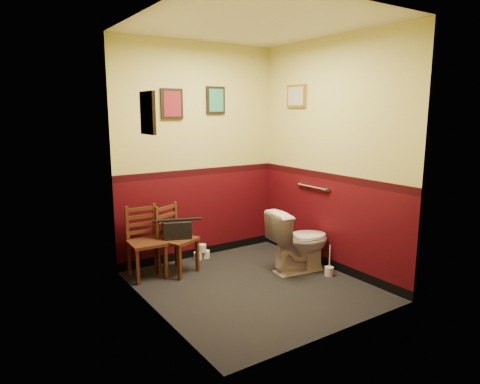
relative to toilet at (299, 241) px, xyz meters
name	(u,v)px	position (x,y,z in m)	size (l,w,h in m)	color
floor	(253,286)	(-0.72, -0.07, -0.36)	(2.20, 2.40, 0.00)	black
ceiling	(254,23)	(-0.72, -0.07, 2.34)	(2.20, 2.40, 0.00)	silver
wall_back	(198,153)	(-0.72, 1.13, 0.99)	(2.20, 2.70, 0.00)	#43070E
wall_front	(341,177)	(-0.72, -1.27, 0.99)	(2.20, 2.70, 0.00)	#43070E
wall_left	(152,170)	(-1.82, -0.07, 0.99)	(2.40, 2.70, 0.00)	#43070E
wall_right	(330,156)	(0.38, -0.07, 0.99)	(2.40, 2.70, 0.00)	#43070E
grab_bar	(313,187)	(0.35, 0.18, 0.59)	(0.05, 0.56, 0.06)	silver
framed_print_back_a	(172,104)	(-1.07, 1.11, 1.59)	(0.28, 0.04, 0.36)	black
framed_print_back_b	(216,100)	(-0.47, 1.11, 1.64)	(0.26, 0.04, 0.34)	black
framed_print_left	(148,113)	(-1.80, 0.03, 1.49)	(0.04, 0.30, 0.38)	black
framed_print_right	(297,96)	(0.36, 0.53, 1.69)	(0.04, 0.34, 0.28)	olive
toilet	(299,241)	(0.00, 0.00, 0.00)	(0.42, 0.74, 0.73)	white
toilet_brush	(329,271)	(0.19, -0.31, -0.31)	(0.10, 0.10, 0.37)	silver
chair_left	(145,242)	(-1.57, 0.84, 0.04)	(0.40, 0.40, 0.81)	#5B301B
chair_right	(175,239)	(-1.23, 0.77, 0.04)	(0.49, 0.49, 0.80)	#5B301B
handbag	(177,230)	(-1.22, 0.73, 0.16)	(0.36, 0.26, 0.23)	black
tp_stack	(202,253)	(-0.76, 1.01, -0.29)	(0.22, 0.11, 0.19)	silver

